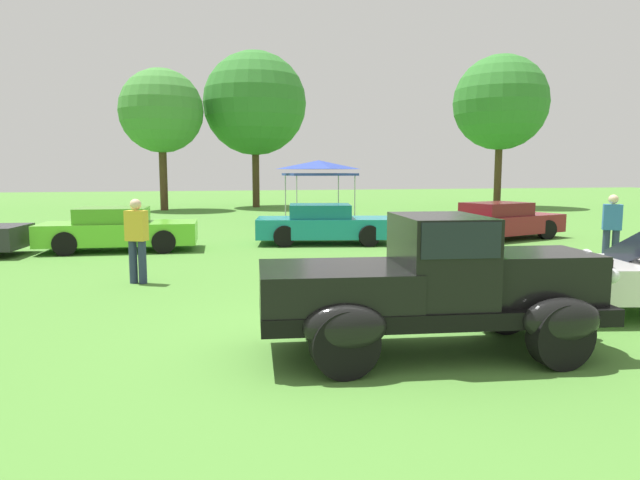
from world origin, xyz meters
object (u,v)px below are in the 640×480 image
Objects in this scene: show_car_lime at (118,230)px; spectator_between_cars at (137,238)px; feature_pickup_truck at (433,284)px; neighbor_convertible at (617,277)px; canopy_tent_left_field at (319,167)px; show_car_teal at (324,224)px; spectator_by_row at (612,228)px; show_car_burgundy at (500,221)px.

show_car_lime is 5.10m from spectator_between_cars.
neighbor_convertible is (3.65, 1.07, -0.28)m from feature_pickup_truck.
canopy_tent_left_field reaches higher than feature_pickup_truck.
spectator_between_cars is (-5.18, -5.13, 0.31)m from show_car_teal.
spectator_by_row is 13.51m from canopy_tent_left_field.
spectator_by_row is (-0.34, -5.30, 0.31)m from show_car_burgundy.
spectator_between_cars is (0.84, -5.02, 0.31)m from show_car_lime.
show_car_lime is at bearing 131.46° from neighbor_convertible.
spectator_by_row reaches higher than show_car_teal.
show_car_lime is at bearing 178.71° from show_car_burgundy.
spectator_between_cars reaches higher than neighbor_convertible.
feature_pickup_truck is 2.57× the size of spectator_by_row.
show_car_lime is (-8.29, 9.38, 0.02)m from neighbor_convertible.
show_car_teal is 1.60× the size of canopy_tent_left_field.
feature_pickup_truck is at bearing -55.04° from spectator_between_cars.
show_car_lime is 6.03m from show_car_teal.
show_car_lime and show_car_teal have the same top height.
show_car_burgundy is (11.89, -0.27, 0.00)m from show_car_lime.
show_car_lime is 0.97× the size of show_car_teal.
feature_pickup_truck reaches higher than spectator_by_row.
show_car_burgundy is at bearing 86.30° from spectator_by_row.
show_car_teal is (1.38, 10.56, -0.26)m from feature_pickup_truck.
show_car_teal is (6.03, 0.11, -0.00)m from show_car_lime.
feature_pickup_truck is 0.92× the size of neighbor_convertible.
show_car_teal is 2.64× the size of spectator_by_row.
feature_pickup_truck is 10.65m from show_car_teal.
canopy_tent_left_field is at bearing 61.02° from spectator_between_cars.
canopy_tent_left_field is (6.81, 12.30, 1.51)m from spectator_between_cars.
canopy_tent_left_field is at bearing 92.18° from neighbor_convertible.
spectator_by_row is at bearing 35.27° from feature_pickup_truck.
spectator_by_row reaches higher than show_car_lime.
neighbor_convertible reaches higher than show_car_teal.
feature_pickup_truck is 2.57× the size of spectator_between_cars.
show_car_burgundy is 2.88× the size of spectator_by_row.
spectator_by_row is (10.70, -0.55, 0.00)m from spectator_between_cars.
spectator_between_cars reaches higher than show_car_teal.
neighbor_convertible is 2.80× the size of spectator_by_row.
show_car_lime is at bearing 113.97° from feature_pickup_truck.
show_car_burgundy is (3.60, 9.11, 0.02)m from neighbor_convertible.
show_car_burgundy is at bearing -1.29° from show_car_lime.
feature_pickup_truck is 1.56× the size of canopy_tent_left_field.
spectator_between_cars is (-7.45, 4.37, 0.33)m from neighbor_convertible.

